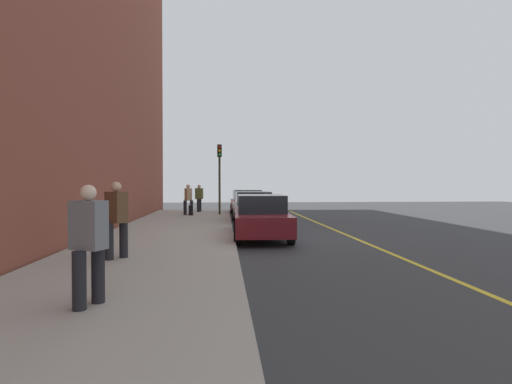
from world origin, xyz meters
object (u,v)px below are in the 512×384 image
at_px(parked_car_silver, 253,207).
at_px(pedestrian_tan_coat, 188,198).
at_px(pedestrian_grey_coat, 89,242).
at_px(pedestrian_olive_coat, 199,197).
at_px(traffic_light_pole, 220,167).
at_px(parked_car_red, 247,202).
at_px(parked_car_maroon, 261,217).
at_px(rolling_suitcase, 191,210).
at_px(pedestrian_brown_coat, 116,218).

distance_m(parked_car_silver, pedestrian_tan_coat, 5.11).
relative_size(pedestrian_grey_coat, pedestrian_olive_coat, 1.04).
relative_size(pedestrian_olive_coat, traffic_light_pole, 0.42).
height_order(pedestrian_olive_coat, traffic_light_pole, traffic_light_pole).
xyz_separation_m(parked_car_red, parked_car_maroon, (10.99, -0.12, 0.00)).
height_order(traffic_light_pole, rolling_suitcase, traffic_light_pole).
height_order(pedestrian_brown_coat, traffic_light_pole, traffic_light_pole).
bearing_deg(pedestrian_grey_coat, rolling_suitcase, 179.54).
bearing_deg(pedestrian_brown_coat, parked_car_red, 165.77).
bearing_deg(rolling_suitcase, pedestrian_grey_coat, -0.46).
bearing_deg(pedestrian_tan_coat, traffic_light_pole, 95.43).
bearing_deg(pedestrian_grey_coat, parked_car_silver, 166.64).
relative_size(parked_car_maroon, pedestrian_grey_coat, 2.74).
distance_m(parked_car_red, pedestrian_olive_coat, 3.10).
xyz_separation_m(parked_car_silver, pedestrian_brown_coat, (10.21, -3.93, 0.36)).
bearing_deg(pedestrian_tan_coat, parked_car_red, 113.92).
relative_size(parked_car_maroon, pedestrian_brown_coat, 2.65).
bearing_deg(parked_car_red, parked_car_silver, -0.14).
height_order(parked_car_red, pedestrian_brown_coat, pedestrian_brown_coat).
bearing_deg(pedestrian_grey_coat, traffic_light_pole, 174.57).
relative_size(pedestrian_brown_coat, traffic_light_pole, 0.45).
xyz_separation_m(pedestrian_tan_coat, traffic_light_pole, (-0.17, 1.76, 1.80)).
height_order(parked_car_silver, rolling_suitcase, parked_car_silver).
relative_size(parked_car_maroon, pedestrian_olive_coat, 2.84).
bearing_deg(parked_car_red, parked_car_maroon, -0.65).
xyz_separation_m(pedestrian_grey_coat, traffic_light_pole, (-18.10, 1.72, 1.78)).
xyz_separation_m(parked_car_maroon, pedestrian_grey_coat, (8.45, -3.24, 0.32)).
xyz_separation_m(parked_car_maroon, pedestrian_tan_coat, (-9.48, -3.28, 0.30)).
distance_m(parked_car_red, pedestrian_tan_coat, 3.74).
relative_size(pedestrian_brown_coat, pedestrian_tan_coat, 1.06).
bearing_deg(pedestrian_grey_coat, parked_car_maroon, 158.99).
xyz_separation_m(parked_car_red, pedestrian_brown_coat, (15.53, -3.94, 0.36)).
relative_size(pedestrian_tan_coat, rolling_suitcase, 1.90).
relative_size(traffic_light_pole, rolling_suitcase, 4.41).
bearing_deg(traffic_light_pole, pedestrian_brown_coat, -9.18).
xyz_separation_m(pedestrian_brown_coat, pedestrian_grey_coat, (3.91, 0.57, -0.03)).
xyz_separation_m(pedestrian_tan_coat, rolling_suitcase, (0.49, 0.18, -0.64)).
bearing_deg(pedestrian_brown_coat, pedestrian_grey_coat, 8.31).
bearing_deg(parked_car_maroon, traffic_light_pole, -171.03).
xyz_separation_m(pedestrian_olive_coat, rolling_suitcase, (2.97, -0.29, -0.62)).
xyz_separation_m(parked_car_red, traffic_light_pole, (1.34, -1.65, 2.11)).
relative_size(parked_car_maroon, pedestrian_tan_coat, 2.80).
bearing_deg(parked_car_red, rolling_suitcase, -58.24).
height_order(parked_car_maroon, rolling_suitcase, parked_car_maroon).
distance_m(parked_car_silver, traffic_light_pole, 4.78).
bearing_deg(traffic_light_pole, pedestrian_olive_coat, -150.84).
distance_m(parked_car_maroon, pedestrian_olive_coat, 12.29).
bearing_deg(traffic_light_pole, parked_car_red, 129.19).
bearing_deg(parked_car_red, pedestrian_tan_coat, -66.08).
relative_size(pedestrian_brown_coat, rolling_suitcase, 2.00).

